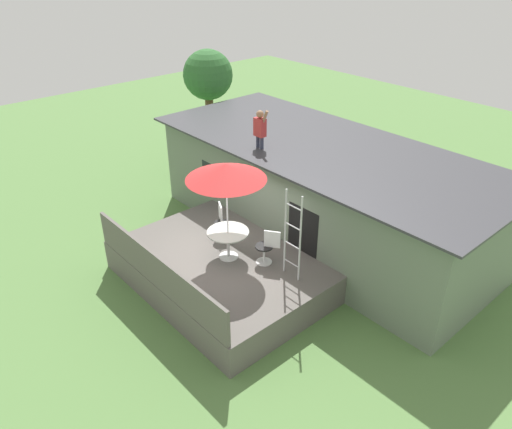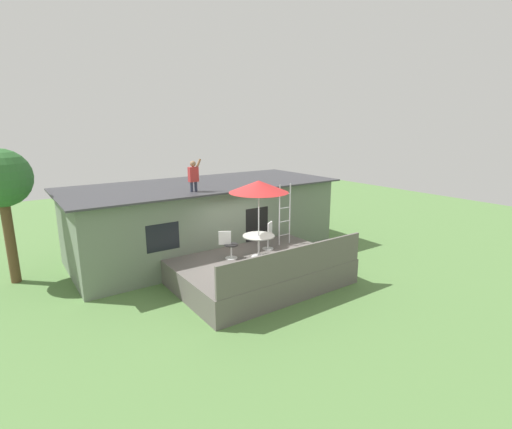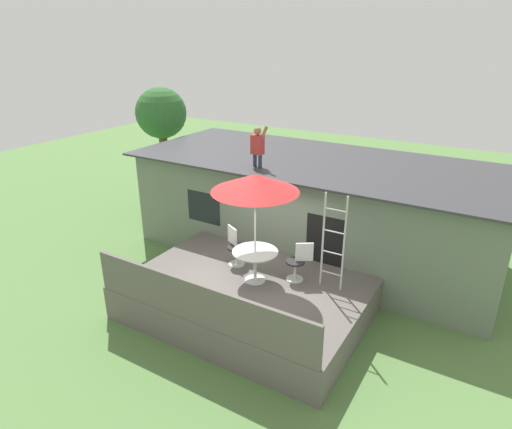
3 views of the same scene
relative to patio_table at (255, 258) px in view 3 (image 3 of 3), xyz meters
The scene contains 11 objects.
ground_plane 1.39m from the patio_table, 165.22° to the right, with size 40.00×40.00×0.00m, color #567F42.
house 3.57m from the patio_table, 91.80° to the left, with size 10.50×4.50×2.81m.
deck 0.99m from the patio_table, 165.22° to the right, with size 5.28×4.00×0.80m, color #605B56.
deck_railing 1.98m from the patio_table, 93.24° to the right, with size 5.18×0.08×0.90m, color #605B56.
patio_table is the anchor object (origin of this frame).
patio_umbrella 1.76m from the patio_table, 143.13° to the right, with size 1.90×1.90×2.54m.
step_ladder 1.78m from the patio_table, 21.34° to the left, with size 0.52×0.04×2.20m.
person_figure 3.18m from the patio_table, 119.39° to the left, with size 0.47×0.20×1.11m.
patio_chair_left 0.98m from the patio_table, 151.63° to the left, with size 0.58×0.44×0.92m.
patio_chair_right 0.99m from the patio_table, 33.76° to the left, with size 0.56×0.46×0.92m.
backyard_tree 8.23m from the patio_table, 146.09° to the left, with size 1.82×1.82×4.35m.
Camera 3 is at (4.69, -7.56, 6.03)m, focal length 31.09 mm.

